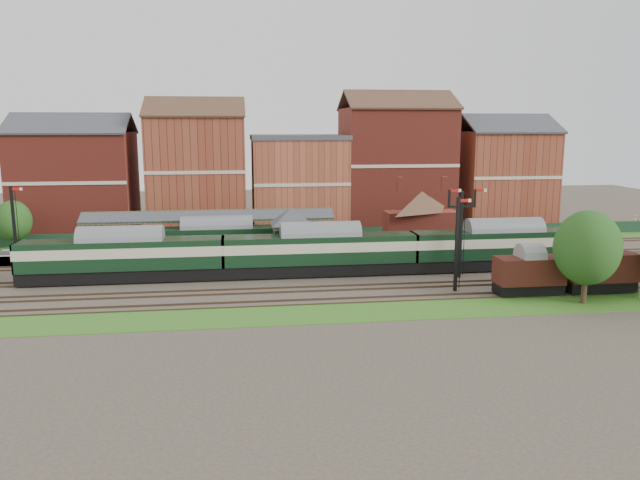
{
  "coord_description": "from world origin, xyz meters",
  "views": [
    {
      "loc": [
        -8.26,
        -56.19,
        13.84
      ],
      "look_at": [
        -0.33,
        2.0,
        3.0
      ],
      "focal_mm": 35.0,
      "sensor_mm": 36.0,
      "label": 1
    }
  ],
  "objects": [
    {
      "name": "signal_box",
      "position": [
        -3.0,
        3.25,
        3.19
      ],
      "size": [
        5.4,
        5.4,
        6.0
      ],
      "color": "#59684A",
      "rests_on": "ground"
    },
    {
      "name": "fence",
      "position": [
        0.0,
        18.0,
        0.75
      ],
      "size": [
        90.0,
        0.12,
        1.5
      ],
      "primitive_type": "cube",
      "color": "#193823",
      "rests_on": "ground"
    },
    {
      "name": "tree_back",
      "position": [
        -32.63,
        15.67,
        3.46
      ],
      "size": [
        3.92,
        3.92,
        5.72
      ],
      "color": "#382619",
      "rests_on": "ground"
    },
    {
      "name": "semaphore_bracket",
      "position": [
        12.04,
        -2.5,
        4.63
      ],
      "size": [
        3.6,
        0.25,
        8.18
      ],
      "color": "black",
      "rests_on": "ground"
    },
    {
      "name": "station_building",
      "position": [
        12.0,
        9.75,
        3.96
      ],
      "size": [
        8.1,
        8.1,
        5.9
      ],
      "color": "maroon",
      "rests_on": "platform"
    },
    {
      "name": "town_backdrop",
      "position": [
        -0.18,
        25.0,
        7.0
      ],
      "size": [
        69.0,
        10.0,
        16.0
      ],
      "color": "maroon",
      "rests_on": "ground"
    },
    {
      "name": "goods_van_a",
      "position": [
        15.56,
        -9.0,
        1.9
      ],
      "size": [
        5.47,
        2.37,
        3.32
      ],
      "color": "black",
      "rests_on": "ground"
    },
    {
      "name": "ground",
      "position": [
        0.0,
        0.0,
        0.0
      ],
      "size": [
        160.0,
        160.0,
        0.0
      ],
      "primitive_type": "plane",
      "color": "#473D33",
      "rests_on": "ground"
    },
    {
      "name": "grass_front",
      "position": [
        0.0,
        -12.0,
        0.03
      ],
      "size": [
        90.0,
        5.0,
        0.06
      ],
      "primitive_type": "cube",
      "color": "#2D6619",
      "rests_on": "ground"
    },
    {
      "name": "semaphore_siding",
      "position": [
        10.02,
        -7.0,
        4.16
      ],
      "size": [
        1.23,
        0.25,
        8.0
      ],
      "color": "black",
      "rests_on": "ground"
    },
    {
      "name": "goods_van_b",
      "position": [
        21.79,
        -9.0,
        2.02
      ],
      "size": [
        5.84,
        2.53,
        3.54
      ],
      "color": "black",
      "rests_on": "ground"
    },
    {
      "name": "grass_back",
      "position": [
        0.0,
        16.0,
        0.03
      ],
      "size": [
        90.0,
        4.5,
        0.06
      ],
      "primitive_type": "cube",
      "color": "#2D6619",
      "rests_on": "ground"
    },
    {
      "name": "platform",
      "position": [
        -5.0,
        9.75,
        0.5
      ],
      "size": [
        55.0,
        3.4,
        1.0
      ],
      "primitive_type": "cube",
      "color": "#2D2D2D",
      "rests_on": "ground"
    },
    {
      "name": "canopy",
      "position": [
        -11.0,
        9.75,
        4.58
      ],
      "size": [
        26.0,
        3.89,
        4.08
      ],
      "color": "#444B2F",
      "rests_on": "platform"
    },
    {
      "name": "tree_far",
      "position": [
        18.68,
        -12.08,
        4.48
      ],
      "size": [
        5.08,
        5.08,
        7.42
      ],
      "color": "#382619",
      "rests_on": "ground"
    },
    {
      "name": "dmu_train",
      "position": [
        -0.58,
        0.0,
        2.41
      ],
      "size": [
        53.54,
        2.82,
        4.11
      ],
      "color": "black",
      "rests_on": "ground"
    },
    {
      "name": "semaphore_platform_end",
      "position": [
        -29.98,
        8.0,
        4.16
      ],
      "size": [
        1.23,
        0.25,
        8.0
      ],
      "color": "black",
      "rests_on": "ground"
    },
    {
      "name": "platform_railcar",
      "position": [
        -10.19,
        6.5,
        2.32
      ],
      "size": [
        17.2,
        2.71,
        3.96
      ],
      "color": "black",
      "rests_on": "ground"
    },
    {
      "name": "brick_hut",
      "position": [
        5.0,
        3.25,
        1.2
      ],
      "size": [
        3.2,
        2.64,
        2.94
      ],
      "color": "brown",
      "rests_on": "ground"
    }
  ]
}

